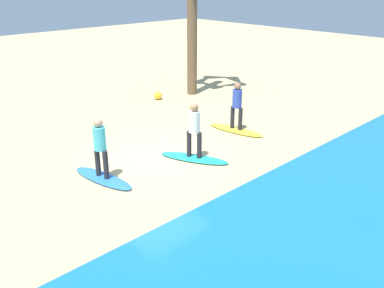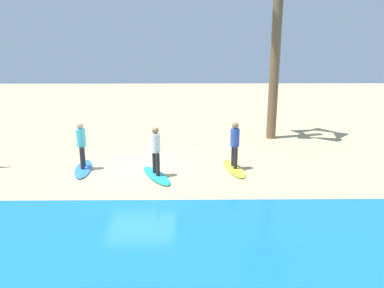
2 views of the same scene
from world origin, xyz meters
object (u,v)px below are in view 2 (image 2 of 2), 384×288
at_px(surfer_teal, 156,147).
at_px(beach_ball, 234,133).
at_px(surfer_blue, 81,142).
at_px(surfboard_yellow, 234,168).
at_px(surfer_yellow, 235,141).
at_px(surfboard_teal, 156,175).
at_px(surfboard_blue, 83,169).

xyz_separation_m(surfer_teal, beach_ball, (-3.31, -5.70, -0.87)).
bearing_deg(beach_ball, surfer_blue, 39.69).
bearing_deg(surfer_blue, surfboard_yellow, 179.81).
distance_m(surfboard_yellow, surfer_blue, 5.48).
bearing_deg(surfer_teal, surfer_yellow, -165.13).
distance_m(surfer_yellow, surfboard_teal, 2.99).
xyz_separation_m(surfer_yellow, surfer_teal, (2.72, 0.72, 0.00)).
relative_size(surfboard_blue, surfer_blue, 1.28).
relative_size(surfboard_yellow, surfer_yellow, 1.28).
relative_size(surfer_teal, beach_ball, 4.80).
distance_m(surfer_yellow, surfer_blue, 5.39).
bearing_deg(surfboard_blue, surfboard_teal, 65.98).
relative_size(surfboard_teal, surfer_teal, 1.28).
xyz_separation_m(surfboard_teal, surfer_blue, (2.66, -0.74, 0.99)).
bearing_deg(surfer_blue, surfer_teal, 164.45).
distance_m(surfer_yellow, surfboard_blue, 5.48).
bearing_deg(surfer_teal, surfer_blue, -15.55).
height_order(surfboard_teal, surfboard_blue, same).
relative_size(surfboard_yellow, surfer_teal, 1.28).
height_order(surfer_yellow, surfer_teal, same).
height_order(surfer_yellow, surfboard_teal, surfer_yellow).
distance_m(surfer_yellow, surfer_teal, 2.82).
xyz_separation_m(surfboard_yellow, surfer_blue, (5.38, -0.02, 0.99)).
distance_m(surfboard_teal, beach_ball, 6.59).
bearing_deg(surfer_yellow, surfboard_blue, -0.19).
bearing_deg(surfer_teal, surfboard_blue, -15.55).
relative_size(surfboard_yellow, surfboard_blue, 1.00).
height_order(surfboard_blue, beach_ball, beach_ball).
distance_m(surfboard_blue, beach_ball, 7.76).
bearing_deg(surfboard_teal, surfer_yellow, 80.00).
relative_size(surfboard_teal, beach_ball, 6.15).
xyz_separation_m(surfer_yellow, surfboard_blue, (5.38, -0.02, -0.99)).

